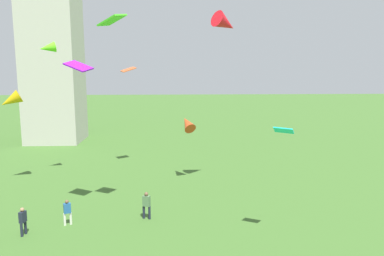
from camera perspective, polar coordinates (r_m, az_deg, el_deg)
The scene contains 11 objects.
person_0 at distance 24.26m, azimuth -6.85°, elevation -11.22°, with size 0.51×0.40×1.73m.
person_1 at distance 24.43m, azimuth -18.21°, elevation -11.72°, with size 0.47×0.38×1.57m.
person_2 at distance 23.92m, azimuth -24.05°, elevation -12.45°, with size 0.34×0.50×1.63m.
kite_flying_0 at distance 32.57m, azimuth -25.56°, elevation 3.76°, with size 2.06×1.65×1.61m.
kite_flying_1 at distance 24.14m, azimuth -16.68°, elevation 8.89°, with size 1.80×1.51×0.74m.
kite_flying_3 at distance 27.90m, azimuth 5.02°, elevation 15.36°, with size 2.34×2.14×1.73m.
kite_flying_4 at distance 22.93m, azimuth -11.94°, elevation 15.57°, with size 1.77×1.72×0.70m.
kite_flying_5 at distance 20.19m, azimuth 13.59°, elevation -0.35°, with size 1.16×1.01×0.41m.
kite_flying_7 at distance 32.54m, azimuth -20.88°, elevation 11.16°, with size 1.54×1.33×1.03m.
kite_flying_8 at distance 34.94m, azimuth -9.53°, elevation 8.65°, with size 1.52×1.32×0.53m.
kite_flying_9 at distance 30.89m, azimuth -0.71°, elevation 0.70°, with size 1.55×1.90×1.54m.
Camera 1 is at (0.77, -5.63, 9.49)m, focal length 35.53 mm.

